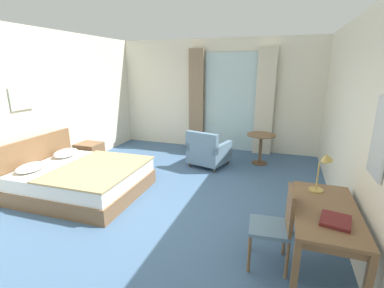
% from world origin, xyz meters
% --- Properties ---
extents(ground, '(5.92, 7.90, 0.10)m').
position_xyz_m(ground, '(0.00, 0.00, -0.05)').
color(ground, '#426084').
extents(wall_back, '(5.52, 0.12, 2.86)m').
position_xyz_m(wall_back, '(0.00, 3.69, 1.43)').
color(wall_back, silver).
rests_on(wall_back, ground).
extents(wall_left, '(0.12, 7.50, 2.86)m').
position_xyz_m(wall_left, '(-2.70, 0.00, 1.43)').
color(wall_left, silver).
rests_on(wall_left, ground).
extents(wall_right, '(0.12, 7.50, 2.86)m').
position_xyz_m(wall_right, '(2.70, 0.00, 1.43)').
color(wall_right, silver).
rests_on(wall_right, ground).
extents(balcony_glass_door, '(1.33, 0.02, 2.52)m').
position_xyz_m(balcony_glass_door, '(0.39, 3.61, 1.26)').
color(balcony_glass_door, silver).
rests_on(balcony_glass_door, ground).
extents(curtain_panel_left, '(0.39, 0.10, 2.61)m').
position_xyz_m(curtain_panel_left, '(-0.49, 3.51, 1.31)').
color(curtain_panel_left, '#897056').
rests_on(curtain_panel_left, ground).
extents(curtain_panel_right, '(0.45, 0.10, 2.61)m').
position_xyz_m(curtain_panel_right, '(1.28, 3.51, 1.31)').
color(curtain_panel_right, beige).
rests_on(curtain_panel_right, ground).
extents(bed, '(2.05, 1.74, 0.94)m').
position_xyz_m(bed, '(-1.52, 0.10, 0.27)').
color(bed, brown).
rests_on(bed, ground).
extents(nightstand, '(0.51, 0.47, 0.49)m').
position_xyz_m(nightstand, '(-2.37, 1.42, 0.25)').
color(nightstand, brown).
rests_on(nightstand, ground).
extents(writing_desk, '(0.63, 1.30, 0.75)m').
position_xyz_m(writing_desk, '(2.26, -0.64, 0.66)').
color(writing_desk, brown).
rests_on(writing_desk, ground).
extents(desk_chair, '(0.46, 0.47, 0.93)m').
position_xyz_m(desk_chair, '(1.80, -0.70, 0.52)').
color(desk_chair, slate).
rests_on(desk_chair, ground).
extents(desk_lamp, '(0.25, 0.29, 0.46)m').
position_xyz_m(desk_lamp, '(2.26, -0.11, 1.05)').
color(desk_lamp, tan).
rests_on(desk_lamp, writing_desk).
extents(closed_book, '(0.31, 0.34, 0.03)m').
position_xyz_m(closed_book, '(2.31, -0.90, 0.77)').
color(closed_book, maroon).
rests_on(closed_book, writing_desk).
extents(armchair_by_window, '(0.92, 0.94, 0.83)m').
position_xyz_m(armchair_by_window, '(0.23, 2.14, 0.33)').
color(armchair_by_window, slate).
rests_on(armchair_by_window, ground).
extents(round_cafe_table, '(0.64, 0.64, 0.70)m').
position_xyz_m(round_cafe_table, '(1.32, 2.68, 0.51)').
color(round_cafe_table, brown).
rests_on(round_cafe_table, ground).
extents(framed_picture, '(0.03, 0.43, 0.39)m').
position_xyz_m(framed_picture, '(-2.62, 0.11, 1.62)').
color(framed_picture, '#B7C6B2').
extents(wall_mirror, '(0.02, 0.41, 0.75)m').
position_xyz_m(wall_mirror, '(2.62, -0.64, 1.53)').
color(wall_mirror, silver).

